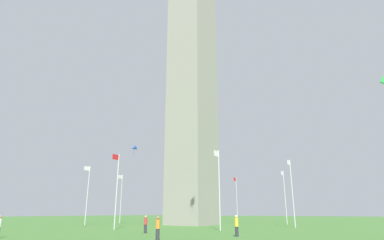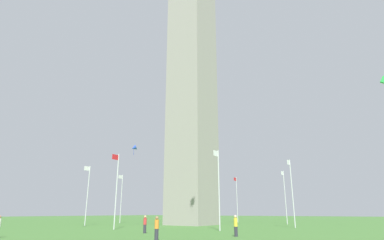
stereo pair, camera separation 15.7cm
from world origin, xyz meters
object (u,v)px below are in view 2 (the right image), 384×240
Objects in this scene: flagpole_sw at (177,198)px; person_yellow_shirt at (236,226)px; kite_blue_delta at (134,148)px; flagpole_w at (121,196)px; person_orange_shirt at (157,228)px; flagpole_se at (285,195)px; flagpole_nw at (87,192)px; flagpole_e at (292,190)px; kite_green_box at (383,80)px; obelisk_monument at (192,54)px; flagpole_n at (116,187)px; flagpole_ne at (219,186)px; person_red_shirt at (145,224)px; flagpole_s at (237,197)px.

person_yellow_shirt is (30.04, 28.71, -4.05)m from flagpole_sw.
person_yellow_shirt is at bearing 67.35° from kite_blue_delta.
kite_blue_delta reaches higher than flagpole_sw.
flagpole_w reaches higher than person_orange_shirt.
flagpole_nw is (23.36, -23.36, 0.00)m from flagpole_se.
flagpole_nw is at bearing -0.00° from flagpole_sw.
flagpole_w is 16.67m from kite_blue_delta.
flagpole_e is 25.37m from person_orange_shirt.
flagpole_nw is 4.87× the size of kite_green_box.
kite_blue_delta is at bearing 10.26° from person_yellow_shirt.
obelisk_monument is 30.48m from flagpole_se.
flagpole_n reaches higher than person_yellow_shirt.
flagpole_e and flagpole_se have the same top height.
person_orange_shirt is at bearing 62.57° from flagpole_nw.
kite_blue_delta reaches higher than flagpole_ne.
person_yellow_shirt is at bearing -57.28° from person_orange_shirt.
flagpole_n is 5.18× the size of person_yellow_shirt.
flagpole_n is (16.57, 0.00, -25.63)m from obelisk_monument.
person_orange_shirt is at bearing 3.27° from flagpole_se.
person_red_shirt is at bearing -7.41° from flagpole_se.
flagpole_s is at bearing -114.92° from kite_green_box.
person_orange_shirt is at bearing 18.39° from flagpole_s.
flagpole_sw and flagpole_nw have the same top height.
person_red_shirt is (31.13, -4.05, -4.09)m from flagpole_se.
flagpole_s is at bearing 170.29° from kite_blue_delta.
kite_blue_delta is at bearing 18.96° from flagpole_sw.
flagpole_w is 5.18× the size of person_yellow_shirt.
flagpole_n is 5.50× the size of kite_blue_delta.
person_red_shirt is 9.46m from person_yellow_shirt.
flagpole_se is 4.87× the size of kite_green_box.
flagpole_e is at bearing -27.47° from person_red_shirt.
flagpole_se is 23.36m from flagpole_sw.
flagpole_ne is 1.00× the size of flagpole_w.
kite_blue_delta is at bearing -25.12° from obelisk_monument.
kite_blue_delta reaches higher than flagpole_w.
flagpole_e is (0.05, 16.52, -25.63)m from obelisk_monument.
flagpole_nw is at bearing -112.50° from flagpole_n.
flagpole_e is 1.00× the size of flagpole_se.
kite_blue_delta is (25.93, -4.44, 6.59)m from flagpole_s.
person_yellow_shirt is at bearing 43.70° from flagpole_sw.
person_orange_shirt is at bearing 58.70° from flagpole_n.
flagpole_se is at bearing -116.47° from kite_green_box.
flagpole_nw is (23.36, -0.00, 0.00)m from flagpole_sw.
flagpole_sw and flagpole_w have the same top height.
flagpole_s is 27.11m from kite_blue_delta.
flagpole_s is at bearing 9.06° from person_red_shirt.
kite_green_box is (-12.35, 33.67, 7.59)m from kite_blue_delta.
flagpole_sw is 12.64m from flagpole_w.
flagpole_w is at bearing -86.32° from kite_green_box.
obelisk_monument is 30.53m from flagpole_n.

